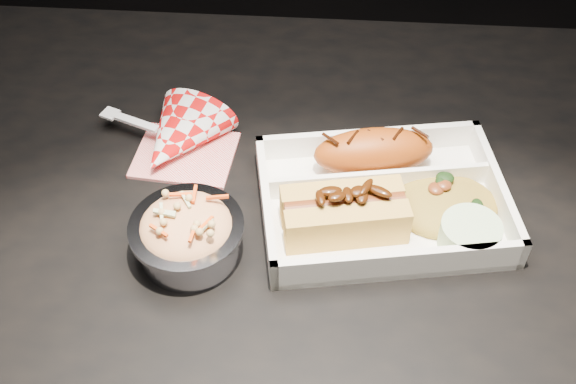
% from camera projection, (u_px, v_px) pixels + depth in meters
% --- Properties ---
extents(dining_table, '(1.20, 0.80, 0.75)m').
position_uv_depth(dining_table, '(344.00, 292.00, 0.80)').
color(dining_table, black).
rests_on(dining_table, ground).
extents(food_tray, '(0.28, 0.22, 0.04)m').
position_uv_depth(food_tray, '(381.00, 203.00, 0.76)').
color(food_tray, white).
rests_on(food_tray, dining_table).
extents(fried_pastry, '(0.14, 0.07, 0.05)m').
position_uv_depth(fried_pastry, '(374.00, 151.00, 0.78)').
color(fried_pastry, '#9D420F').
rests_on(fried_pastry, food_tray).
extents(hotdog, '(0.13, 0.08, 0.06)m').
position_uv_depth(hotdog, '(344.00, 211.00, 0.72)').
color(hotdog, gold).
rests_on(hotdog, food_tray).
extents(fried_rice_mound, '(0.12, 0.11, 0.03)m').
position_uv_depth(fried_rice_mound, '(447.00, 198.00, 0.74)').
color(fried_rice_mound, '#A88831').
rests_on(fried_rice_mound, food_tray).
extents(cupcake_liner, '(0.06, 0.06, 0.03)m').
position_uv_depth(cupcake_liner, '(470.00, 235.00, 0.71)').
color(cupcake_liner, '#B9D9A4').
rests_on(cupcake_liner, food_tray).
extents(foil_coleslaw_cup, '(0.11, 0.11, 0.07)m').
position_uv_depth(foil_coleslaw_cup, '(187.00, 233.00, 0.70)').
color(foil_coleslaw_cup, silver).
rests_on(foil_coleslaw_cup, dining_table).
extents(napkin_fork, '(0.16, 0.14, 0.10)m').
position_uv_depth(napkin_fork, '(177.00, 139.00, 0.81)').
color(napkin_fork, red).
rests_on(napkin_fork, dining_table).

